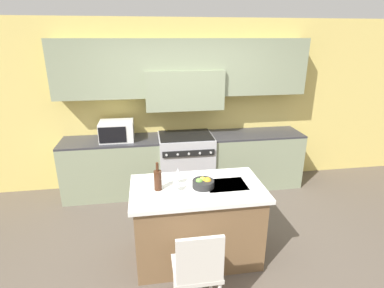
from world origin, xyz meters
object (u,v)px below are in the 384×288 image
Objects in this scene: wine_glass_near at (176,181)px; range_stove at (186,163)px; wine_bottle at (158,180)px; fruit_bowl at (203,183)px; microwave at (117,131)px; island_chair at (198,269)px; wine_glass_far at (178,173)px.

range_stove is at bearing 79.11° from wine_glass_near.
fruit_bowl is (0.48, -0.02, -0.07)m from wine_bottle.
range_stove is 3.08× the size of wine_bottle.
microwave reaches higher than island_chair.
wine_bottle reaches higher than range_stove.
microwave is at bearing 108.26° from wine_bottle.
range_stove reaches higher than island_chair.
wine_bottle is at bearing 110.05° from island_chair.
microwave reaches higher than wine_glass_far.
wine_glass_near is at bearing -101.50° from wine_glass_far.
wine_glass_near is at bearing -66.88° from microwave.
microwave is 1.63× the size of wine_bottle.
island_chair is at bearing -85.91° from wine_glass_far.
wine_bottle reaches higher than island_chair.
wine_bottle is 1.32× the size of fruit_bowl.
fruit_bowl reaches higher than island_chair.
wine_glass_far is at bearing 27.02° from wine_bottle.
wine_bottle is (-0.29, 0.79, 0.49)m from island_chair.
wine_glass_far is at bearing -100.82° from range_stove.
wine_bottle is 1.73× the size of wine_glass_far.
island_chair is 5.11× the size of wine_glass_far.
fruit_bowl is (0.26, -0.13, -0.08)m from wine_glass_far.
range_stove is at bearing 79.18° from wine_glass_far.
range_stove is 1.71m from fruit_bowl.
range_stove is 5.32× the size of wine_glass_near.
island_chair is 0.90m from fruit_bowl.
range_stove is at bearing 88.92° from fruit_bowl.
fruit_bowl is at bearing 75.98° from island_chair.
wine_glass_far is at bearing -63.41° from microwave.
wine_glass_far is (0.77, -1.54, -0.05)m from microwave.
island_chair is 1.03m from wine_glass_far.
microwave is at bearing 116.59° from wine_glass_far.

